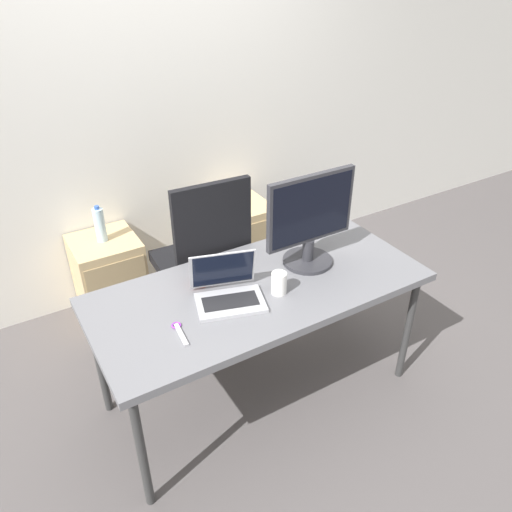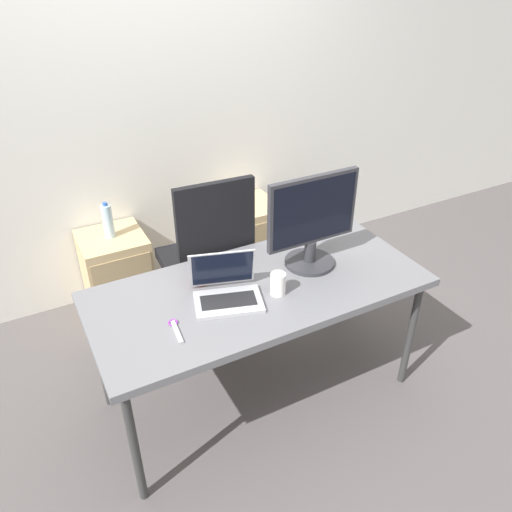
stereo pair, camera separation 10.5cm
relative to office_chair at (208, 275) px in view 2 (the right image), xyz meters
name	(u,v)px [view 2 (the right image)]	position (x,y,z in m)	size (l,w,h in m)	color
ground_plane	(259,391)	(0.03, -0.61, -0.43)	(14.00, 14.00, 0.00)	#514C4C
wall_back	(158,102)	(0.03, 0.74, 0.87)	(10.00, 0.05, 2.60)	silver
desk	(260,294)	(0.03, -0.61, 0.25)	(1.65, 0.74, 0.73)	slate
office_chair	(208,275)	(0.00, 0.00, 0.00)	(0.56, 0.57, 1.11)	#232326
cabinet_left	(117,274)	(-0.45, 0.50, -0.15)	(0.41, 0.41, 0.57)	tan
cabinet_right	(249,239)	(0.54, 0.50, -0.15)	(0.41, 0.41, 0.57)	tan
water_bottle	(108,221)	(-0.45, 0.50, 0.25)	(0.07, 0.07, 0.24)	silver
laptop_center	(226,290)	(-0.16, -0.63, 0.34)	(0.36, 0.34, 0.22)	#ADADB2
monitor	(312,222)	(0.35, -0.56, 0.54)	(0.50, 0.26, 0.49)	#2D2D33
coffee_cup_white	(278,284)	(0.07, -0.71, 0.35)	(0.07, 0.07, 0.11)	white
coffee_cup_brown	(201,272)	(-0.21, -0.45, 0.36)	(0.08, 0.08, 0.12)	maroon
scissors	(176,329)	(-0.45, -0.73, 0.30)	(0.05, 0.17, 0.01)	#B2B2B7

